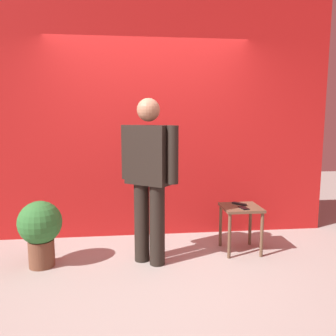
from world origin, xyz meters
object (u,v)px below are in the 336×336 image
Objects in this scene: standing_person at (149,173)px; potted_plant at (40,228)px; tv_remote at (239,204)px; side_table at (241,215)px; cell_phone at (244,208)px.

potted_plant is (-1.11, 0.02, -0.55)m from standing_person.
standing_person reaches higher than tv_remote.
cell_phone is at bearing -89.66° from side_table.
standing_person is 11.92× the size of cell_phone.
standing_person reaches higher than side_table.
potted_plant is (-2.16, -0.07, -0.13)m from cell_phone.
cell_phone is at bearing 1.91° from potted_plant.
cell_phone is 0.21× the size of potted_plant.
side_table is 3.68× the size of cell_phone.
cell_phone is 0.85× the size of tv_remote.
standing_person is at bearing -169.91° from side_table.
side_table is at bearing 80.27° from cell_phone.
standing_person is 1.14m from cell_phone.
potted_plant is at bearing 178.77° from standing_person.
tv_remote is (0.00, 0.17, 0.01)m from cell_phone.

